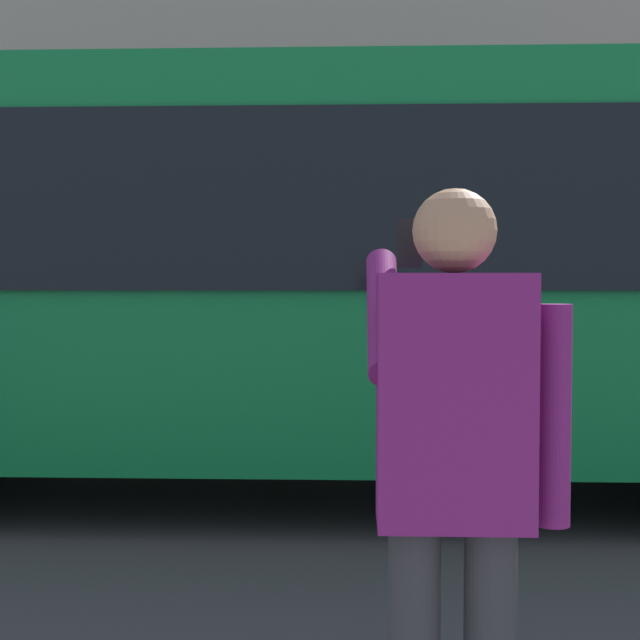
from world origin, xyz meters
TOP-DOWN VIEW (x-y plane):
  - ground_plane at (0.00, 0.00)m, footprint 60.00×60.00m
  - red_bus at (1.28, 0.06)m, footprint 9.05×2.54m
  - pedestrian_photographer at (0.49, 4.38)m, footprint 0.53×0.52m

SIDE VIEW (x-z plane):
  - ground_plane at x=0.00m, z-range 0.00..0.00m
  - pedestrian_photographer at x=0.49m, z-range 0.29..1.99m
  - red_bus at x=1.28m, z-range 0.14..3.22m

